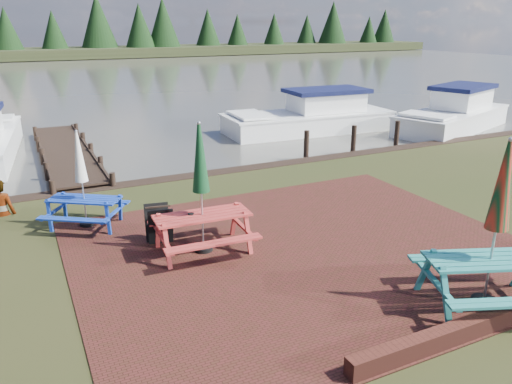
{
  "coord_description": "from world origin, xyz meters",
  "views": [
    {
      "loc": [
        -4.92,
        -6.9,
        4.44
      ],
      "look_at": [
        -0.53,
        2.15,
        1.0
      ],
      "focal_mm": 35.0,
      "sensor_mm": 36.0,
      "label": 1
    }
  ],
  "objects_px": {
    "boat_near": "(312,118)",
    "boat_far": "(454,116)",
    "picnic_table_blue": "(83,194)",
    "jetty": "(66,152)",
    "picnic_table_teal": "(492,251)",
    "chalkboard": "(159,224)",
    "picnic_table_red": "(202,209)"
  },
  "relations": [
    {
      "from": "picnic_table_red",
      "to": "picnic_table_blue",
      "type": "xyz_separation_m",
      "value": [
        -1.95,
        2.42,
        -0.15
      ]
    },
    {
      "from": "picnic_table_blue",
      "to": "jetty",
      "type": "relative_size",
      "value": 0.24
    },
    {
      "from": "picnic_table_red",
      "to": "boat_far",
      "type": "xyz_separation_m",
      "value": [
        14.63,
        7.35,
        -0.49
      ]
    },
    {
      "from": "picnic_table_blue",
      "to": "jetty",
      "type": "distance_m",
      "value": 7.01
    },
    {
      "from": "picnic_table_red",
      "to": "chalkboard",
      "type": "xyz_separation_m",
      "value": [
        -0.69,
        0.78,
        -0.5
      ]
    },
    {
      "from": "picnic_table_teal",
      "to": "boat_far",
      "type": "relative_size",
      "value": 0.39
    },
    {
      "from": "boat_near",
      "to": "chalkboard",
      "type": "bearing_deg",
      "value": 137.17
    },
    {
      "from": "boat_far",
      "to": "picnic_table_teal",
      "type": "bearing_deg",
      "value": 115.69
    },
    {
      "from": "picnic_table_teal",
      "to": "boat_far",
      "type": "bearing_deg",
      "value": 66.87
    },
    {
      "from": "boat_far",
      "to": "chalkboard",
      "type": "bearing_deg",
      "value": 93.58
    },
    {
      "from": "picnic_table_teal",
      "to": "jetty",
      "type": "relative_size",
      "value": 0.31
    },
    {
      "from": "picnic_table_blue",
      "to": "jetty",
      "type": "height_order",
      "value": "picnic_table_blue"
    },
    {
      "from": "picnic_table_teal",
      "to": "chalkboard",
      "type": "relative_size",
      "value": 3.39
    },
    {
      "from": "chalkboard",
      "to": "boat_far",
      "type": "height_order",
      "value": "boat_far"
    },
    {
      "from": "boat_near",
      "to": "boat_far",
      "type": "height_order",
      "value": "boat_far"
    },
    {
      "from": "picnic_table_teal",
      "to": "boat_near",
      "type": "distance_m",
      "value": 14.74
    },
    {
      "from": "jetty",
      "to": "boat_far",
      "type": "xyz_separation_m",
      "value": [
        16.28,
        -2.04,
        0.32
      ]
    },
    {
      "from": "picnic_table_teal",
      "to": "jetty",
      "type": "distance_m",
      "value": 14.31
    },
    {
      "from": "chalkboard",
      "to": "picnic_table_blue",
      "type": "bearing_deg",
      "value": 137.21
    },
    {
      "from": "chalkboard",
      "to": "boat_near",
      "type": "bearing_deg",
      "value": 53.6
    },
    {
      "from": "picnic_table_red",
      "to": "boat_near",
      "type": "relative_size",
      "value": 0.35
    },
    {
      "from": "picnic_table_blue",
      "to": "boat_near",
      "type": "bearing_deg",
      "value": 68.9
    },
    {
      "from": "chalkboard",
      "to": "jetty",
      "type": "relative_size",
      "value": 0.09
    },
    {
      "from": "picnic_table_teal",
      "to": "picnic_table_blue",
      "type": "relative_size",
      "value": 1.27
    },
    {
      "from": "chalkboard",
      "to": "boat_far",
      "type": "relative_size",
      "value": 0.11
    },
    {
      "from": "picnic_table_teal",
      "to": "jetty",
      "type": "xyz_separation_m",
      "value": [
        -5.11,
        13.34,
        -0.87
      ]
    },
    {
      "from": "picnic_table_teal",
      "to": "jetty",
      "type": "height_order",
      "value": "picnic_table_teal"
    },
    {
      "from": "jetty",
      "to": "chalkboard",
      "type": "bearing_deg",
      "value": -83.65
    },
    {
      "from": "boat_far",
      "to": "boat_near",
      "type": "bearing_deg",
      "value": 47.75
    },
    {
      "from": "chalkboard",
      "to": "picnic_table_teal",
      "type": "bearing_deg",
      "value": -39.12
    },
    {
      "from": "boat_near",
      "to": "boat_far",
      "type": "xyz_separation_m",
      "value": [
        5.94,
        -2.48,
        0.03
      ]
    },
    {
      "from": "jetty",
      "to": "boat_far",
      "type": "relative_size",
      "value": 1.25
    }
  ]
}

